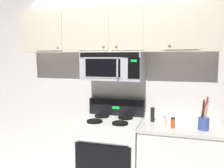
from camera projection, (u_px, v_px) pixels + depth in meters
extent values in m
cube|color=silver|center=(118.00, 82.00, 3.33)|extent=(5.20, 0.10, 2.70)
cube|color=white|center=(110.00, 155.00, 3.07)|extent=(0.76, 0.64, 0.90)
cube|color=black|center=(102.00, 167.00, 2.76)|extent=(0.67, 0.01, 0.52)
cylinder|color=#B7BABF|center=(101.00, 142.00, 2.70)|extent=(0.61, 0.03, 0.03)
cube|color=black|center=(116.00, 107.00, 3.28)|extent=(0.76, 0.07, 0.22)
cube|color=#19D83F|center=(116.00, 108.00, 3.25)|extent=(0.10, 0.00, 0.04)
cylinder|color=black|center=(95.00, 121.00, 2.93)|extent=(0.19, 0.19, 0.02)
cylinder|color=black|center=(120.00, 123.00, 2.85)|extent=(0.19, 0.19, 0.02)
cylinder|color=black|center=(102.00, 116.00, 3.20)|extent=(0.19, 0.19, 0.02)
cylinder|color=black|center=(125.00, 118.00, 3.11)|extent=(0.19, 0.19, 0.02)
cube|color=#B7BABF|center=(113.00, 66.00, 3.07)|extent=(0.76, 0.39, 0.35)
cube|color=black|center=(109.00, 55.00, 2.86)|extent=(0.73, 0.01, 0.06)
cube|color=#B7BABF|center=(103.00, 68.00, 2.90)|extent=(0.49, 0.01, 0.25)
cube|color=black|center=(103.00, 68.00, 2.90)|extent=(0.44, 0.01, 0.22)
cube|color=black|center=(134.00, 68.00, 2.80)|extent=(0.14, 0.01, 0.25)
cube|color=#19D83F|center=(134.00, 61.00, 2.78)|extent=(0.07, 0.00, 0.03)
cylinder|color=#B7BABF|center=(117.00, 68.00, 2.83)|extent=(0.02, 0.02, 0.23)
cube|color=beige|center=(114.00, 30.00, 3.05)|extent=(2.50, 0.33, 0.55)
cube|color=beige|center=(48.00, 31.00, 3.12)|extent=(0.38, 0.01, 0.51)
sphere|color=tan|center=(57.00, 47.00, 3.09)|extent=(0.03, 0.03, 0.03)
cube|color=beige|center=(94.00, 29.00, 2.94)|extent=(0.38, 0.01, 0.51)
sphere|color=tan|center=(103.00, 46.00, 2.92)|extent=(0.03, 0.03, 0.03)
cube|color=beige|center=(127.00, 28.00, 2.83)|extent=(0.38, 0.01, 0.51)
sphere|color=tan|center=(116.00, 46.00, 2.87)|extent=(0.03, 0.03, 0.03)
cube|color=beige|center=(182.00, 26.00, 2.65)|extent=(0.38, 0.01, 0.51)
sphere|color=tan|center=(170.00, 45.00, 2.70)|extent=(0.03, 0.03, 0.03)
cube|color=white|center=(179.00, 164.00, 2.85)|extent=(0.90, 0.62, 0.86)
cube|color=beige|center=(180.00, 127.00, 2.80)|extent=(0.93, 0.65, 0.03)
cylinder|color=#384C9E|center=(204.00, 124.00, 2.62)|extent=(0.12, 0.12, 0.14)
cylinder|color=silver|center=(204.00, 109.00, 2.60)|extent=(0.06, 0.02, 0.30)
cylinder|color=black|center=(203.00, 113.00, 2.62)|extent=(0.05, 0.02, 0.23)
cylinder|color=tan|center=(203.00, 112.00, 2.64)|extent=(0.02, 0.06, 0.24)
cylinder|color=#BCBCC1|center=(206.00, 111.00, 2.62)|extent=(0.05, 0.03, 0.26)
cylinder|color=black|center=(203.00, 112.00, 2.60)|extent=(0.04, 0.04, 0.26)
cylinder|color=red|center=(204.00, 110.00, 2.60)|extent=(0.09, 0.02, 0.29)
cylinder|color=#A87A47|center=(206.00, 112.00, 2.60)|extent=(0.05, 0.07, 0.25)
cylinder|color=white|center=(164.00, 122.00, 2.77)|extent=(0.05, 0.05, 0.10)
cylinder|color=#B7BABF|center=(164.00, 117.00, 2.77)|extent=(0.04, 0.04, 0.02)
cylinder|color=black|center=(152.00, 115.00, 2.95)|extent=(0.05, 0.05, 0.18)
cylinder|color=#C64C19|center=(173.00, 123.00, 2.69)|extent=(0.05, 0.05, 0.10)
cylinder|color=black|center=(173.00, 118.00, 2.69)|extent=(0.04, 0.04, 0.02)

